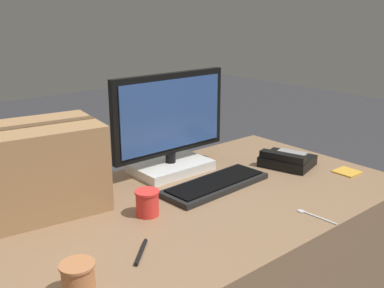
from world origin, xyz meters
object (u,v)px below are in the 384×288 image
Objects in this scene: spoon at (311,214)px; pen_marker at (141,252)px; sticky_note_pad at (347,172)px; cardboard_box at (43,167)px; monitor at (170,131)px; paper_cup_left at (78,279)px; desk_phone at (287,160)px; paper_cup_right at (147,203)px; keyboard at (215,184)px.

spoon is 1.46× the size of pen_marker.
sticky_note_pad is at bearing 134.90° from pen_marker.
monitor is at bearing 0.86° from cardboard_box.
paper_cup_left is at bearing -142.38° from monitor.
pen_marker is (-0.91, -0.20, -0.02)m from desk_phone.
cardboard_box reaches higher than sticky_note_pad.
pen_marker reaches higher than spoon.
pen_marker is (-0.16, -0.20, -0.04)m from paper_cup_right.
desk_phone is at bearing -33.10° from monitor.
keyboard is (0.02, -0.26, -0.16)m from monitor.
cardboard_box is 4.44× the size of sticky_note_pad.
paper_cup_left and paper_cup_right have the same top height.
spoon is at bearing 120.29° from pen_marker.
sticky_note_pad is (1.04, -0.02, -0.00)m from pen_marker.
paper_cup_left is at bearing 80.18° from spoon.
keyboard is 0.35m from paper_cup_right.
paper_cup_left is 0.21× the size of cardboard_box.
sticky_note_pad is at bearing -41.74° from monitor.
cardboard_box is at bearing 74.99° from paper_cup_left.
desk_phone is at bearing -6.28° from keyboard.
paper_cup_left is at bearing -178.20° from sticky_note_pad.
desk_phone is 2.89× the size of paper_cup_left.
spoon is at bearing -80.94° from monitor.
cardboard_box reaches higher than paper_cup_left.
sticky_note_pad is at bearing -13.79° from paper_cup_right.
keyboard is at bearing 160.62° from desk_phone.
monitor is 1.31× the size of cardboard_box.
monitor reaches higher than sticky_note_pad.
paper_cup_right is (-0.34, -0.03, 0.03)m from keyboard.
desk_phone is (0.43, -0.28, -0.15)m from monitor.
pen_marker is (0.08, -0.47, -0.15)m from cardboard_box.
paper_cup_right is (-0.75, -0.00, 0.02)m from desk_phone.
spoon is 0.61m from pen_marker.
monitor is at bearing 37.62° from paper_cup_left.
sticky_note_pad is (0.13, -0.22, -0.02)m from desk_phone.
keyboard is at bearing -23.15° from cardboard_box.
cardboard_box is (0.14, 0.53, 0.11)m from paper_cup_left.
monitor is 0.45m from paper_cup_right.
paper_cup_right reaches higher than desk_phone.
keyboard is 0.40m from spoon.
paper_cup_right is at bearing 166.21° from sticky_note_pad.
monitor is at bearing 41.65° from paper_cup_right.
keyboard is at bearing 160.09° from pen_marker.
spoon is at bearing -7.30° from paper_cup_left.
paper_cup_right is at bearing -178.17° from keyboard.
desk_phone is 2.42× the size of pen_marker.
monitor reaches higher than paper_cup_right.
monitor is 2.18× the size of desk_phone.
desk_phone is at bearing 12.92° from paper_cup_left.
paper_cup_left is 0.24m from pen_marker.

